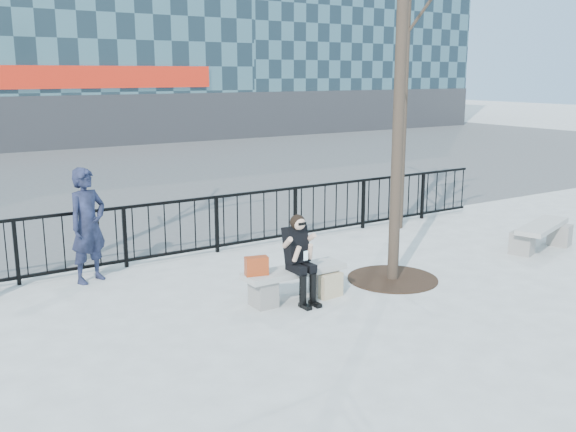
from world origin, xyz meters
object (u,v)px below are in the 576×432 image
bench_main (294,280)px  bench_second (542,234)px  seated_woman (300,259)px  standing_man (88,225)px

bench_main → bench_second: bench_second is taller
bench_main → bench_second: 5.60m
seated_woman → standing_man: 3.60m
bench_second → standing_man: standing_man is taller
bench_second → seated_woman: seated_woman is taller
bench_main → seated_woman: (0.00, -0.16, 0.37)m
bench_main → standing_man: 3.53m
bench_main → standing_man: standing_man is taller
bench_second → bench_main: bearing=158.5°
bench_main → seated_woman: 0.40m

